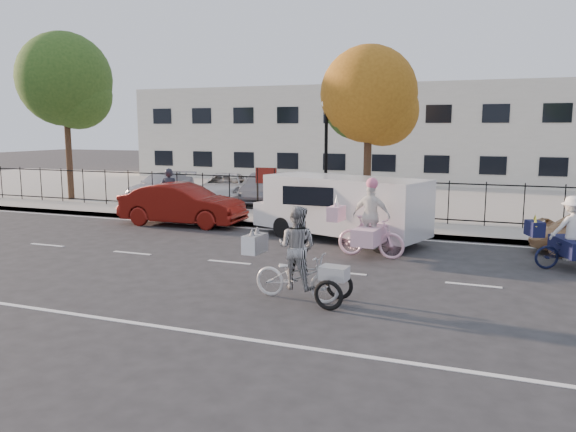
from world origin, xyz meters
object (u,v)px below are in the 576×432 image
at_px(lot_car_a, 161,186).
at_px(red_sedan, 183,204).
at_px(pedestrian, 169,192).
at_px(zebra_trike, 297,264).
at_px(lot_car_b, 225,188).
at_px(lot_car_c, 265,188).
at_px(bull_bike, 570,240).
at_px(white_van, 342,206).
at_px(unicorn_bike, 370,228).
at_px(lamppost, 326,137).

bearing_deg(lot_car_a, red_sedan, -49.18).
bearing_deg(pedestrian, zebra_trike, 116.11).
height_order(lot_car_b, lot_car_c, lot_car_c).
bearing_deg(red_sedan, lot_car_a, 37.20).
xyz_separation_m(bull_bike, lot_car_b, (-13.21, 7.41, 0.06)).
bearing_deg(red_sedan, white_van, -98.86).
relative_size(unicorn_bike, white_van, 0.36).
height_order(zebra_trike, lot_car_c, zebra_trike).
xyz_separation_m(lamppost, lot_car_c, (-3.79, 3.28, -2.32)).
distance_m(red_sedan, lot_car_c, 5.64).
bearing_deg(lamppost, zebra_trike, -76.40).
bearing_deg(unicorn_bike, lot_car_b, 53.02).
height_order(unicorn_bike, lot_car_a, unicorn_bike).
height_order(lamppost, unicorn_bike, lamppost).
relative_size(lot_car_b, lot_car_c, 1.16).
relative_size(lamppost, bull_bike, 2.16).
bearing_deg(lot_car_a, pedestrian, -52.20).
distance_m(pedestrian, lot_car_b, 4.38).
bearing_deg(red_sedan, zebra_trike, -137.64).
distance_m(unicorn_bike, white_van, 2.37).
xyz_separation_m(zebra_trike, lot_car_a, (-11.12, 12.02, 0.01)).
distance_m(lamppost, red_sedan, 5.67).
distance_m(lamppost, unicorn_bike, 6.09).
xyz_separation_m(zebra_trike, unicorn_bike, (0.53, 4.23, 0.05)).
bearing_deg(zebra_trike, unicorn_bike, -2.35).
bearing_deg(unicorn_bike, red_sedan, 76.77).
relative_size(pedestrian, lot_car_b, 0.39).
bearing_deg(lamppost, white_van, -64.37).
bearing_deg(red_sedan, unicorn_bike, -112.15).
bearing_deg(lot_car_c, zebra_trike, -72.97).
distance_m(lot_car_a, lot_car_c, 5.13).
relative_size(red_sedan, lot_car_b, 0.99).
xyz_separation_m(lamppost, lot_car_a, (-8.90, 2.86, -2.37)).
height_order(pedestrian, lot_car_b, pedestrian).
relative_size(white_van, pedestrian, 3.31).
distance_m(white_van, lot_car_a, 11.87).
bearing_deg(bull_bike, lot_car_a, 46.21).
xyz_separation_m(red_sedan, lot_car_a, (-4.29, 5.16, 0.01)).
distance_m(lamppost, zebra_trike, 9.71).
height_order(unicorn_bike, red_sedan, unicorn_bike).
xyz_separation_m(bull_bike, white_van, (-6.18, 1.48, 0.36)).
relative_size(zebra_trike, white_van, 0.38).
bearing_deg(lot_car_a, bull_bike, -22.80).
bearing_deg(lot_car_a, lamppost, -16.75).
bearing_deg(lot_car_c, white_van, -58.90).
bearing_deg(unicorn_bike, lot_car_c, 44.93).
xyz_separation_m(white_van, lot_car_a, (-10.33, 5.83, -0.34)).
distance_m(unicorn_bike, lot_car_a, 14.01).
distance_m(red_sedan, lot_car_b, 5.36).
xyz_separation_m(pedestrian, lot_car_a, (-3.18, 4.26, -0.30)).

